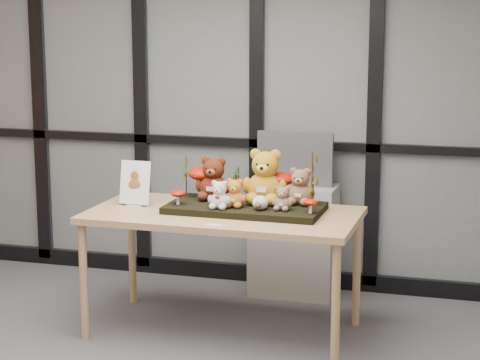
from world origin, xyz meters
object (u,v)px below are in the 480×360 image
(diorama_tray, at_px, (245,208))
(bear_white_bow, at_px, (220,193))
(cabinet, at_px, (294,240))
(bear_tan_back, at_px, (300,184))
(mushroom_back_left, at_px, (203,180))
(plush_cream_hedgehog, at_px, (260,202))
(bear_beige_small, at_px, (282,197))
(display_table, at_px, (223,222))
(bear_brown_medium, at_px, (214,176))
(bear_pooh_yellow, at_px, (265,173))
(mushroom_back_right, at_px, (280,185))
(bear_small_yellow, at_px, (235,191))
(mushroom_front_right, at_px, (310,205))
(monitor, at_px, (295,159))
(sign_holder, at_px, (135,185))
(mushroom_front_left, at_px, (178,197))

(diorama_tray, xyz_separation_m, bear_white_bow, (-0.12, -0.14, 0.12))
(diorama_tray, height_order, cabinet, diorama_tray)
(bear_tan_back, distance_m, bear_white_bow, 0.51)
(bear_tan_back, relative_size, mushroom_back_left, 1.15)
(plush_cream_hedgehog, relative_size, mushroom_back_left, 0.43)
(bear_tan_back, relative_size, bear_beige_small, 1.55)
(display_table, xyz_separation_m, bear_brown_medium, (-0.11, 0.15, 0.26))
(diorama_tray, relative_size, bear_pooh_yellow, 2.57)
(plush_cream_hedgehog, distance_m, mushroom_back_right, 0.27)
(mushroom_back_left, bearing_deg, mushroom_back_right, -0.04)
(mushroom_back_right, bearing_deg, bear_small_yellow, -135.78)
(display_table, distance_m, bear_brown_medium, 0.32)
(mushroom_front_right, bearing_deg, display_table, 173.89)
(bear_small_yellow, bearing_deg, plush_cream_hedgehog, -10.03)
(bear_brown_medium, distance_m, mushroom_back_right, 0.42)
(display_table, distance_m, mushroom_back_right, 0.43)
(bear_pooh_yellow, height_order, monitor, bear_pooh_yellow)
(bear_white_bow, distance_m, plush_cream_hedgehog, 0.25)
(bear_tan_back, xyz_separation_m, cabinet, (-0.19, 0.69, -0.55))
(monitor, bearing_deg, bear_small_yellow, -101.15)
(bear_white_bow, bearing_deg, plush_cream_hedgehog, 8.71)
(bear_beige_small, relative_size, plush_cream_hedgehog, 1.71)
(bear_tan_back, height_order, bear_beige_small, bear_tan_back)
(bear_tan_back, relative_size, mushroom_front_right, 2.60)
(bear_pooh_yellow, bearing_deg, bear_beige_small, -47.96)
(monitor, bearing_deg, diorama_tray, -99.05)
(mushroom_back_left, relative_size, sign_holder, 0.77)
(mushroom_back_left, height_order, monitor, monitor)
(bear_tan_back, xyz_separation_m, bear_white_bow, (-0.44, -0.26, -0.03))
(bear_pooh_yellow, xyz_separation_m, monitor, (0.03, 0.73, -0.02))
(plush_cream_hedgehog, bearing_deg, bear_beige_small, 12.91)
(mushroom_back_right, bearing_deg, mushroom_front_left, -156.10)
(mushroom_front_left, height_order, monitor, monitor)
(bear_pooh_yellow, bearing_deg, mushroom_front_right, -31.97)
(bear_beige_small, bearing_deg, bear_pooh_yellow, 132.04)
(display_table, bearing_deg, monitor, 74.58)
(display_table, bearing_deg, bear_pooh_yellow, 34.45)
(bear_pooh_yellow, xyz_separation_m, cabinet, (0.03, 0.71, -0.61))
(bear_beige_small, xyz_separation_m, mushroom_front_left, (-0.65, -0.03, -0.03))
(mushroom_front_right, relative_size, sign_holder, 0.34)
(bear_white_bow, height_order, mushroom_front_left, bear_white_bow)
(bear_white_bow, distance_m, mushroom_front_right, 0.56)
(diorama_tray, distance_m, monitor, 0.85)
(mushroom_back_right, relative_size, mushroom_front_left, 2.09)
(bear_beige_small, bearing_deg, diorama_tray, 163.43)
(mushroom_back_left, bearing_deg, bear_tan_back, -3.13)
(bear_tan_back, distance_m, mushroom_back_left, 0.64)
(bear_brown_medium, bearing_deg, sign_holder, -164.74)
(bear_small_yellow, xyz_separation_m, cabinet, (0.18, 0.88, -0.52))
(diorama_tray, bearing_deg, bear_white_bow, -129.97)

